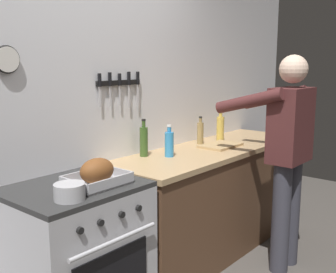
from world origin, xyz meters
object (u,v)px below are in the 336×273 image
Objects in this scene: bottle_dish_soap at (169,144)px; stove at (77,258)px; person_cook at (287,149)px; bottle_vinegar at (200,133)px; cutting_board at (220,145)px; bottle_olive_oil at (144,141)px; saucepan at (69,192)px; roasting_pan at (97,174)px; bottle_cooking_oil at (220,128)px.

stove is at bearing -176.61° from bottle_dish_soap.
bottle_dish_soap is at bearing 35.99° from person_cook.
bottle_vinegar is (0.56, 0.11, -0.00)m from bottle_dish_soap.
cutting_board is at bearing -1.31° from stove.
person_cook is 5.81× the size of bottle_olive_oil.
saucepan is 0.67× the size of bottle_dish_soap.
bottle_olive_oil is at bearing 23.18° from roasting_pan.
stove is 0.54× the size of person_cook.
roasting_pan is 1.63m from bottle_cooking_oil.
bottle_dish_soap is (0.11, -0.16, -0.02)m from bottle_olive_oil.
cutting_board is at bearing -8.89° from bottle_dish_soap.
bottle_dish_soap reaches higher than cutting_board.
person_cook reaches higher than bottle_vinegar.
bottle_olive_oil is at bearing 34.92° from person_cook.
bottle_vinegar is at bearing 6.34° from stove.
bottle_vinegar is at bearing -4.05° from bottle_olive_oil.
stove is 5.53× the size of saucepan.
bottle_olive_oil is at bearing 175.95° from bottle_vinegar.
cutting_board is 0.59m from bottle_dish_soap.
bottle_dish_soap is at bearing 10.32° from roasting_pan.
bottle_olive_oil is 1.18× the size of bottle_vinegar.
bottle_vinegar is at bearing 10.67° from roasting_pan.
bottle_olive_oil is (0.99, 0.40, 0.08)m from saucepan.
person_cook is 1.09m from bottle_olive_oil.
bottle_dish_soap reaches higher than roasting_pan.
roasting_pan is 1.41m from cutting_board.
cutting_board is at bearing 5.24° from saucepan.
bottle_dish_soap is (0.93, 0.06, 0.55)m from stove.
bottle_cooking_oil is at bearing -20.38° from person_cook.
stove is 1.81m from bottle_cooking_oil.
cutting_board is at bearing -19.82° from bottle_olive_oil.
bottle_cooking_oil is 0.90m from bottle_olive_oil.
roasting_pan is (-1.43, 0.52, 0.02)m from person_cook.
bottle_olive_oil is 1.18× the size of bottle_dish_soap.
saucepan is 1.07m from bottle_olive_oil.
bottle_vinegar is at bearing 11.20° from bottle_dish_soap.
bottle_vinegar is (-0.23, 0.06, -0.02)m from bottle_cooking_oil.
cutting_board is (1.50, -0.03, 0.46)m from stove.
stove is 3.17× the size of bottle_cooking_oil.
bottle_vinegar is at bearing 94.77° from cutting_board.
saucepan is 0.67× the size of bottle_vinegar.
bottle_dish_soap is (-0.79, -0.05, -0.02)m from bottle_cooking_oil.
stove is 2.56× the size of roasting_pan.
saucepan is at bearing -167.55° from bottle_dish_soap.
bottle_cooking_oil reaches higher than bottle_vinegar.
bottle_olive_oil is (-0.71, 0.83, 0.07)m from person_cook.
person_cook is 0.58m from cutting_board.
bottle_olive_oil is at bearing 125.56° from bottle_dish_soap.
person_cook is at bearing -87.09° from bottle_vinegar.
bottle_dish_soap is 1.00× the size of bottle_vinegar.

